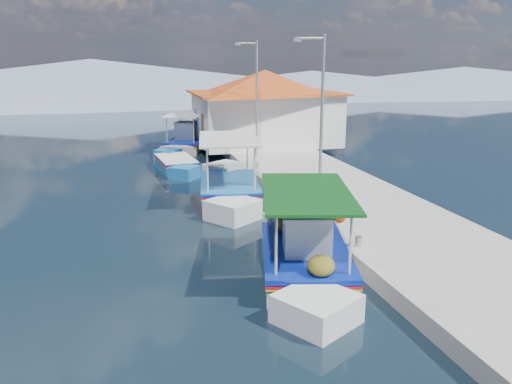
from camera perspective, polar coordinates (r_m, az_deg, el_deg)
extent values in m
plane|color=black|center=(17.16, -5.14, -5.19)|extent=(160.00, 160.00, 0.00)
cube|color=#AFACA4|center=(24.20, 6.16, 1.30)|extent=(5.00, 44.00, 0.50)
cylinder|color=#A5A8AD|center=(15.37, 11.01, -5.26)|extent=(0.20, 0.20, 0.30)
cylinder|color=#A5A8AD|center=(19.75, 4.69, -0.53)|extent=(0.20, 0.20, 0.30)
cylinder|color=#A5A8AD|center=(25.32, 0.11, 2.92)|extent=(0.20, 0.20, 0.30)
cylinder|color=#A5A8AD|center=(31.05, -2.81, 5.10)|extent=(0.20, 0.20, 0.30)
cube|color=white|center=(14.64, 5.28, -7.88)|extent=(3.21, 4.73, 0.94)
cube|color=white|center=(16.85, -0.30, -4.30)|extent=(2.15, 2.15, 1.04)
cube|color=white|center=(12.69, 12.62, -11.90)|extent=(2.09, 2.09, 0.89)
cube|color=#0B2293|center=(14.47, 5.32, -6.28)|extent=(3.31, 4.87, 0.06)
cube|color=red|center=(14.50, 5.31, -6.58)|extent=(3.31, 4.87, 0.05)
cube|color=gold|center=(14.53, 5.31, -6.83)|extent=(3.31, 4.87, 0.04)
cube|color=#0B2293|center=(14.45, 5.33, -6.03)|extent=(3.32, 4.83, 0.05)
cube|color=brown|center=(14.46, 5.32, -6.14)|extent=(3.02, 4.60, 0.05)
cube|color=white|center=(14.05, 6.08, -4.42)|extent=(1.49, 1.55, 1.09)
cube|color=silver|center=(13.87, 6.14, -2.21)|extent=(1.62, 1.68, 0.06)
cylinder|color=beige|center=(15.22, -1.23, -1.84)|extent=(0.07, 0.07, 1.59)
cylinder|color=beige|center=(16.10, 4.24, -0.95)|extent=(0.07, 0.07, 1.59)
cylinder|color=beige|center=(12.33, 6.93, -5.99)|extent=(0.07, 0.07, 1.59)
cylinder|color=beige|center=(13.40, 12.95, -4.56)|extent=(0.07, 0.07, 1.59)
cube|color=#0D4314|center=(13.98, 5.48, -0.04)|extent=(3.32, 4.75, 0.07)
ellipsoid|color=#4B5115|center=(15.25, 1.12, -3.82)|extent=(0.75, 0.83, 0.57)
ellipsoid|color=#4B5115|center=(16.02, 2.33, -3.08)|extent=(0.64, 0.70, 0.48)
ellipsoid|color=#4B5115|center=(13.18, 10.57, -7.28)|extent=(0.68, 0.74, 0.51)
sphere|color=#F64507|center=(15.23, 7.16, -2.14)|extent=(0.40, 0.40, 0.40)
cube|color=white|center=(21.67, -2.89, -0.24)|extent=(2.86, 4.41, 1.05)
cube|color=white|center=(24.14, -5.35, 1.59)|extent=(2.21, 2.21, 1.16)
cube|color=white|center=(19.31, 0.09, -2.09)|extent=(2.15, 2.15, 0.99)
cube|color=#0B2293|center=(21.55, -2.91, 1.00)|extent=(2.95, 4.54, 0.07)
cube|color=red|center=(21.57, -2.90, 0.78)|extent=(2.95, 4.54, 0.06)
cube|color=gold|center=(21.59, -2.90, 0.58)|extent=(2.95, 4.54, 0.04)
cube|color=#1C67AD|center=(21.53, -2.91, 1.20)|extent=(2.96, 4.51, 0.06)
cube|color=brown|center=(21.54, -2.91, 1.12)|extent=(2.68, 4.30, 0.06)
cylinder|color=beige|center=(22.64, -6.65, 3.99)|extent=(0.08, 0.08, 1.76)
cylinder|color=beige|center=(23.24, -2.51, 4.35)|extent=(0.08, 0.08, 1.76)
cylinder|color=beige|center=(19.46, -3.44, 2.30)|extent=(0.08, 0.08, 1.76)
cylinder|color=beige|center=(20.16, 1.23, 2.76)|extent=(0.08, 0.08, 1.76)
cube|color=silver|center=(21.19, -2.97, 5.75)|extent=(2.97, 4.43, 0.08)
cube|color=#1C67AD|center=(27.49, -8.63, 2.73)|extent=(1.87, 3.17, 0.85)
cube|color=#1C67AD|center=(29.46, -8.74, 3.73)|extent=(1.63, 1.63, 0.94)
cube|color=#1C67AD|center=(25.57, -8.51, 1.83)|extent=(1.58, 1.58, 0.80)
cube|color=#0B2293|center=(27.41, -8.66, 3.53)|extent=(1.93, 3.27, 0.05)
cube|color=red|center=(27.42, -8.66, 3.38)|extent=(1.93, 3.27, 0.04)
cube|color=gold|center=(27.44, -8.65, 3.25)|extent=(1.93, 3.27, 0.04)
cube|color=white|center=(27.40, -8.67, 3.65)|extent=(1.94, 3.24, 0.04)
cube|color=brown|center=(27.40, -8.66, 3.60)|extent=(1.74, 3.10, 0.04)
cube|color=white|center=(33.32, -7.40, 4.89)|extent=(3.33, 4.35, 0.91)
cube|color=white|center=(35.54, -9.51, 5.61)|extent=(1.91, 1.91, 1.01)
cube|color=white|center=(31.21, -5.09, 4.29)|extent=(1.85, 1.85, 0.87)
cube|color=#0B2293|center=(33.26, -7.42, 5.61)|extent=(3.43, 4.48, 0.06)
cube|color=red|center=(33.27, -7.42, 5.48)|extent=(3.43, 4.48, 0.05)
cube|color=gold|center=(33.28, -7.42, 5.36)|extent=(3.43, 4.48, 0.04)
cube|color=#0B2293|center=(33.25, -7.43, 5.72)|extent=(3.44, 4.46, 0.05)
cube|color=brown|center=(33.25, -7.43, 5.67)|extent=(3.15, 4.22, 0.05)
cube|color=white|center=(32.92, -7.20, 6.52)|extent=(1.50, 1.58, 1.06)
cube|color=silver|center=(32.85, -7.23, 7.47)|extent=(1.63, 1.70, 0.06)
cylinder|color=beige|center=(34.18, -10.03, 7.12)|extent=(0.07, 0.07, 1.54)
cylinder|color=beige|center=(34.94, -7.66, 7.38)|extent=(0.07, 0.07, 1.54)
cylinder|color=beige|center=(31.34, -7.26, 6.56)|extent=(0.07, 0.07, 1.54)
cylinder|color=beige|center=(32.17, -4.75, 6.83)|extent=(0.07, 0.07, 1.54)
cube|color=silver|center=(33.05, -7.51, 8.31)|extent=(3.43, 4.39, 0.07)
cube|color=silver|center=(32.40, 0.96, 7.93)|extent=(8.00, 6.00, 3.00)
cube|color=#CB5B1C|center=(32.26, 0.97, 10.66)|extent=(8.64, 6.48, 0.10)
pyramid|color=#CB5B1C|center=(32.22, 0.98, 11.82)|extent=(10.49, 10.49, 1.40)
cube|color=brown|center=(30.63, -5.74, 6.52)|extent=(0.06, 1.00, 2.00)
cube|color=#0B2293|center=(33.00, -6.50, 8.14)|extent=(0.06, 1.20, 0.90)
cylinder|color=#A5A8AD|center=(19.49, 7.10, 7.75)|extent=(0.12, 0.12, 6.00)
cylinder|color=#A5A8AD|center=(19.18, 5.94, 16.20)|extent=(1.00, 0.08, 0.08)
cube|color=#A5A8AD|center=(19.00, 4.47, 16.10)|extent=(0.30, 0.14, 0.14)
cylinder|color=#A5A8AD|center=(27.99, 0.08, 9.95)|extent=(0.12, 0.12, 6.00)
cylinder|color=#A5A8AD|center=(27.77, -0.96, 15.79)|extent=(1.00, 0.08, 0.08)
cube|color=#A5A8AD|center=(27.65, -2.00, 15.69)|extent=(0.30, 0.14, 0.14)
cone|color=gray|center=(72.03, -17.29, 11.38)|extent=(96.00, 96.00, 5.50)
cone|color=gray|center=(77.19, 6.05, 11.49)|extent=(76.80, 76.80, 3.80)
cone|color=gray|center=(89.26, 21.51, 11.13)|extent=(89.60, 89.60, 4.20)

